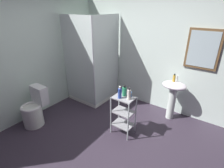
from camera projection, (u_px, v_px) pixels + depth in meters
ground_plane at (102, 149)px, 2.86m from camera, size 4.20×4.20×0.02m
wall_back at (155, 52)px, 3.69m from camera, size 4.20×0.14×2.50m
wall_left at (25, 57)px, 3.32m from camera, size 0.10×4.20×2.50m
shower_stall at (93, 82)px, 4.21m from camera, size 0.92×0.92×2.00m
pedestal_sink at (173, 93)px, 3.41m from camera, size 0.46×0.37×0.81m
sink_faucet at (177, 78)px, 3.39m from camera, size 0.03×0.03×0.10m
toilet at (34, 110)px, 3.34m from camera, size 0.37×0.49×0.76m
storage_cart at (123, 112)px, 3.04m from camera, size 0.38×0.28×0.74m
hand_soap_bottle at (174, 78)px, 3.33m from camera, size 0.05×0.05×0.16m
shampoo_bottle_blue at (120, 93)px, 2.86m from camera, size 0.06×0.06×0.22m
body_wash_bottle_green at (124, 91)px, 2.95m from camera, size 0.07×0.07×0.19m
lotion_bottle_white at (129, 94)px, 2.83m from camera, size 0.06×0.06×0.21m
rinse_cup at (129, 94)px, 2.92m from camera, size 0.08×0.08×0.09m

